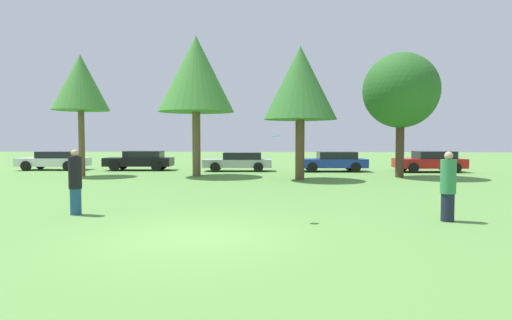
# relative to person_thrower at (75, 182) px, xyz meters

# --- Properties ---
(ground_plane) EXTENTS (120.00, 120.00, 0.00)m
(ground_plane) POSITION_rel_person_thrower_xyz_m (3.79, -2.44, -0.90)
(ground_plane) COLOR #5B8E42
(person_thrower) EXTENTS (0.35, 0.35, 1.78)m
(person_thrower) POSITION_rel_person_thrower_xyz_m (0.00, 0.00, 0.00)
(person_thrower) COLOR navy
(person_thrower) RESTS_ON ground
(person_catcher) EXTENTS (0.38, 0.38, 1.76)m
(person_catcher) POSITION_rel_person_thrower_xyz_m (9.78, -0.53, -0.02)
(person_catcher) COLOR #191E33
(person_catcher) RESTS_ON ground
(frisbee) EXTENTS (0.22, 0.22, 0.04)m
(frisbee) POSITION_rel_person_thrower_xyz_m (5.45, -0.69, 1.25)
(frisbee) COLOR #19B2D8
(tree_0) EXTENTS (3.09, 3.09, 6.75)m
(tree_0) POSITION_rel_person_thrower_xyz_m (-5.28, 11.92, 4.26)
(tree_0) COLOR brown
(tree_0) RESTS_ON ground
(tree_1) EXTENTS (4.18, 4.18, 7.76)m
(tree_1) POSITION_rel_person_thrower_xyz_m (1.12, 12.12, 4.73)
(tree_1) COLOR brown
(tree_1) RESTS_ON ground
(tree_2) EXTENTS (3.69, 3.69, 6.74)m
(tree_2) POSITION_rel_person_thrower_xyz_m (6.73, 10.30, 3.96)
(tree_2) COLOR brown
(tree_2) RESTS_ON ground
(tree_3) EXTENTS (4.03, 4.03, 6.69)m
(tree_3) POSITION_rel_person_thrower_xyz_m (12.21, 11.97, 3.75)
(tree_3) COLOR #473323
(tree_3) RESTS_ON ground
(parked_car_white) EXTENTS (4.49, 2.19, 1.25)m
(parked_car_white) POSITION_rel_person_thrower_xyz_m (-9.27, 16.61, -0.24)
(parked_car_white) COLOR silver
(parked_car_white) RESTS_ON ground
(parked_car_black) EXTENTS (4.45, 2.04, 1.29)m
(parked_car_black) POSITION_rel_person_thrower_xyz_m (-3.47, 16.59, -0.21)
(parked_car_black) COLOR black
(parked_car_black) RESTS_ON ground
(parked_car_silver) EXTENTS (4.44, 1.97, 1.21)m
(parked_car_silver) POSITION_rel_person_thrower_xyz_m (3.14, 16.09, -0.26)
(parked_car_silver) COLOR #B2B2B7
(parked_car_silver) RESTS_ON ground
(parked_car_blue) EXTENTS (4.39, 2.14, 1.26)m
(parked_car_blue) POSITION_rel_person_thrower_xyz_m (9.19, 16.08, -0.23)
(parked_car_blue) COLOR #1E389E
(parked_car_blue) RESTS_ON ground
(parked_car_red) EXTENTS (4.23, 2.11, 1.31)m
(parked_car_red) POSITION_rel_person_thrower_xyz_m (15.26, 15.86, -0.21)
(parked_car_red) COLOR red
(parked_car_red) RESTS_ON ground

